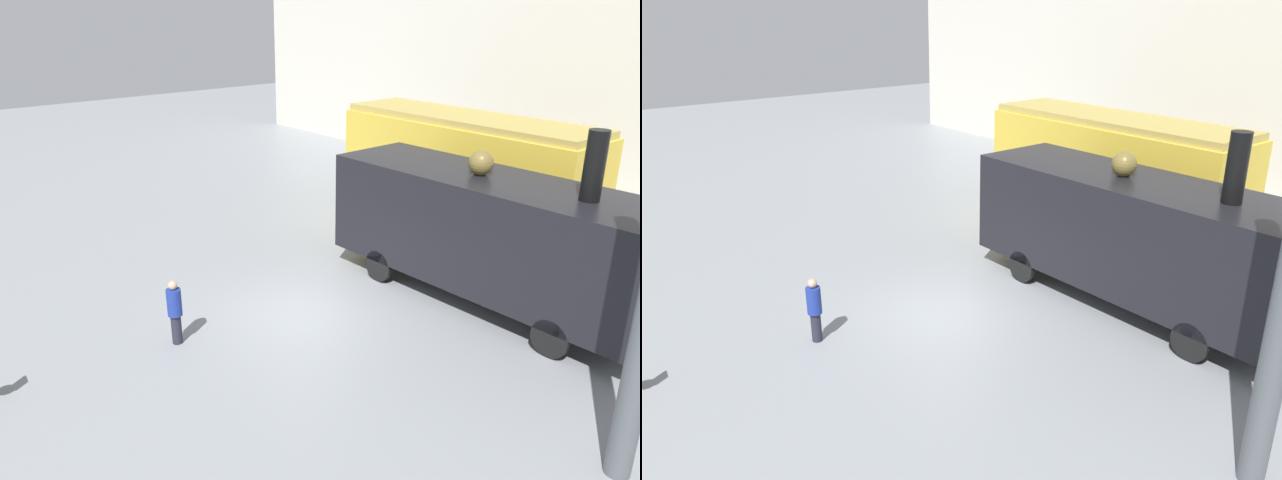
% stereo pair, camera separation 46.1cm
% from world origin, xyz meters
% --- Properties ---
extents(ground_plane, '(80.00, 80.00, 0.00)m').
position_xyz_m(ground_plane, '(0.00, 0.00, 0.00)').
color(ground_plane, gray).
extents(backdrop_wall, '(44.00, 0.15, 9.00)m').
position_xyz_m(backdrop_wall, '(0.00, 15.47, 4.50)').
color(backdrop_wall, beige).
rests_on(backdrop_wall, ground_plane).
extents(passenger_coach_vintage, '(9.25, 2.72, 3.96)m').
position_xyz_m(passenger_coach_vintage, '(-1.54, 8.39, 2.36)').
color(passenger_coach_vintage, gold).
rests_on(passenger_coach_vintage, ground_plane).
extents(steam_locomotive, '(8.99, 2.67, 4.97)m').
position_xyz_m(steam_locomotive, '(2.52, 4.13, 2.00)').
color(steam_locomotive, black).
rests_on(steam_locomotive, ground_plane).
extents(visitor_person, '(0.34, 0.34, 1.59)m').
position_xyz_m(visitor_person, '(-0.76, -3.24, 0.86)').
color(visitor_person, '#262633').
rests_on(visitor_person, ground_plane).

